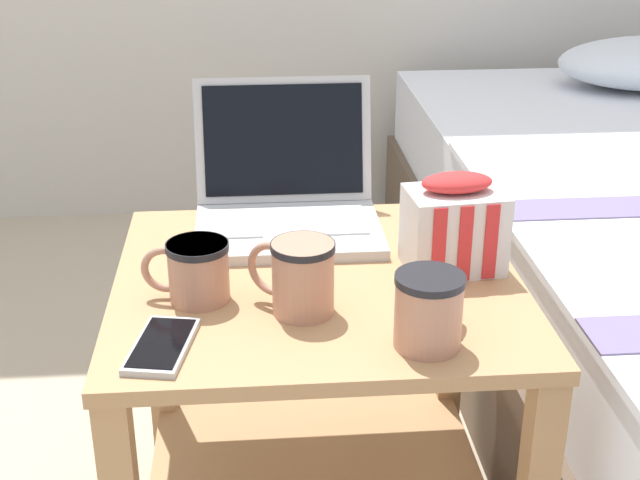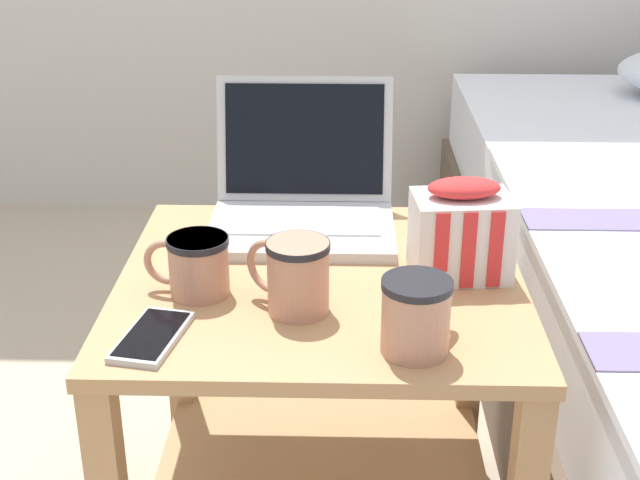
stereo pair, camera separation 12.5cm
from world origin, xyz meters
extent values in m
cube|color=tan|center=(0.00, 0.00, 0.52)|extent=(0.60, 0.57, 0.02)
cube|color=tan|center=(-0.27, 0.26, 0.25)|extent=(0.04, 0.04, 0.51)
cube|color=tan|center=(0.27, 0.26, 0.25)|extent=(0.04, 0.04, 0.51)
cube|color=#B7BABC|center=(-0.04, 0.16, 0.54)|extent=(0.30, 0.22, 0.02)
cube|color=silver|center=(-0.04, 0.17, 0.55)|extent=(0.26, 0.12, 0.00)
cube|color=silver|center=(-0.04, 0.10, 0.55)|extent=(0.09, 0.05, 0.00)
cube|color=#B7BABC|center=(-0.04, 0.29, 0.65)|extent=(0.30, 0.06, 0.21)
cube|color=black|center=(-0.04, 0.29, 0.66)|extent=(0.27, 0.05, 0.18)
cube|color=red|center=(-0.10, 0.31, 0.69)|extent=(0.03, 0.01, 0.03)
cube|color=yellow|center=(-0.11, 0.28, 0.60)|extent=(0.02, 0.01, 0.04)
cube|color=silver|center=(-0.01, 0.29, 0.62)|extent=(0.03, 0.01, 0.05)
cube|color=green|center=(-0.01, 0.30, 0.67)|extent=(0.03, 0.01, 0.03)
cylinder|color=tan|center=(0.12, -0.21, 0.58)|extent=(0.09, 0.09, 0.10)
cylinder|color=black|center=(0.12, -0.21, 0.63)|extent=(0.09, 0.09, 0.01)
cylinder|color=black|center=(0.12, -0.21, 0.62)|extent=(0.08, 0.08, 0.01)
torus|color=tan|center=(0.15, -0.17, 0.58)|extent=(0.06, 0.07, 0.08)
cylinder|color=tan|center=(-0.17, -0.06, 0.58)|extent=(0.09, 0.09, 0.09)
cylinder|color=black|center=(-0.17, -0.06, 0.61)|extent=(0.09, 0.09, 0.01)
cylinder|color=black|center=(-0.17, -0.06, 0.60)|extent=(0.08, 0.08, 0.01)
torus|color=tan|center=(-0.22, -0.05, 0.58)|extent=(0.07, 0.02, 0.07)
cylinder|color=tan|center=(-0.03, -0.10, 0.58)|extent=(0.08, 0.08, 0.10)
cylinder|color=black|center=(-0.03, -0.10, 0.63)|extent=(0.09, 0.09, 0.01)
cylinder|color=black|center=(-0.03, -0.10, 0.62)|extent=(0.08, 0.08, 0.01)
torus|color=tan|center=(-0.07, -0.08, 0.59)|extent=(0.07, 0.05, 0.08)
cube|color=silver|center=(0.21, 0.02, 0.59)|extent=(0.15, 0.12, 0.12)
cube|color=red|center=(0.17, -0.04, 0.59)|extent=(0.02, 0.00, 0.12)
cube|color=red|center=(0.21, -0.03, 0.59)|extent=(0.02, 0.00, 0.12)
cube|color=red|center=(0.25, -0.03, 0.59)|extent=(0.02, 0.00, 0.12)
ellipsoid|color=red|center=(0.21, 0.02, 0.67)|extent=(0.11, 0.07, 0.03)
cube|color=#B7BABC|center=(-0.22, -0.19, 0.54)|extent=(0.09, 0.15, 0.01)
cube|color=black|center=(-0.22, -0.19, 0.54)|extent=(0.08, 0.13, 0.00)
camera|label=1|loc=(-0.09, -1.19, 1.12)|focal=50.00mm
camera|label=2|loc=(0.03, -1.19, 1.12)|focal=50.00mm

